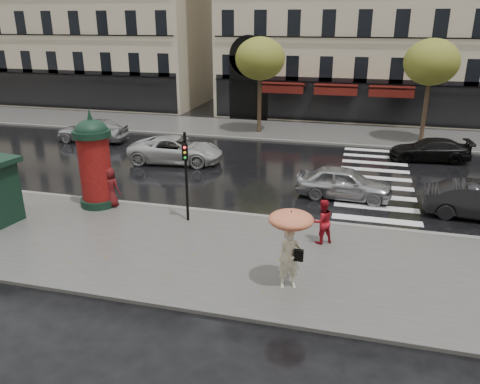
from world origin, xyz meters
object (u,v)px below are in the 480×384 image
(woman_umbrella, at_px, (290,237))
(car_silver, at_px, (344,183))
(car_far_silver, at_px, (93,130))
(woman_red, at_px, (322,221))
(car_black, at_px, (430,150))
(man_burgundy, at_px, (110,187))
(morris_column, at_px, (95,160))
(car_white, at_px, (176,150))
(traffic_light, at_px, (186,169))

(woman_umbrella, distance_m, car_silver, 8.55)
(car_far_silver, bearing_deg, car_silver, 66.14)
(woman_red, distance_m, car_black, 13.53)
(man_burgundy, relative_size, morris_column, 0.41)
(woman_umbrella, relative_size, car_silver, 0.59)
(car_white, xyz_separation_m, car_black, (14.04, 4.00, -0.09))
(man_burgundy, distance_m, car_silver, 10.35)
(car_far_silver, bearing_deg, car_black, 89.84)
(woman_umbrella, relative_size, car_far_silver, 0.54)
(woman_umbrella, height_order, car_silver, woman_umbrella)
(woman_red, xyz_separation_m, car_far_silver, (-16.22, 11.69, -0.15))
(man_burgundy, bearing_deg, traffic_light, 177.22)
(woman_umbrella, distance_m, car_white, 14.51)
(traffic_light, relative_size, car_black, 0.81)
(car_silver, relative_size, car_white, 0.81)
(man_burgundy, xyz_separation_m, car_silver, (9.59, 3.87, -0.25))
(morris_column, relative_size, traffic_light, 1.18)
(woman_red, height_order, man_burgundy, man_burgundy)
(man_burgundy, bearing_deg, woman_umbrella, 158.74)
(morris_column, height_order, car_silver, morris_column)
(morris_column, bearing_deg, car_black, 37.52)
(car_far_silver, bearing_deg, woman_red, 51.73)
(morris_column, xyz_separation_m, car_silver, (10.21, 3.87, -1.41))
(car_black, bearing_deg, man_burgundy, -56.69)
(traffic_light, distance_m, car_far_silver, 15.60)
(car_white, bearing_deg, woman_red, -138.56)
(woman_umbrella, bearing_deg, woman_red, 78.57)
(woman_umbrella, xyz_separation_m, car_silver, (1.19, 8.40, -1.05))
(woman_red, xyz_separation_m, traffic_light, (-5.34, 0.62, 1.36))
(morris_column, distance_m, car_silver, 11.01)
(woman_umbrella, bearing_deg, car_white, 125.27)
(woman_umbrella, height_order, morris_column, morris_column)
(man_burgundy, xyz_separation_m, car_far_silver, (-7.16, 10.43, -0.18))
(man_burgundy, distance_m, car_white, 7.29)
(woman_umbrella, height_order, car_black, woman_umbrella)
(traffic_light, xyz_separation_m, car_black, (10.36, 11.94, -1.65))
(traffic_light, distance_m, car_white, 8.88)
(woman_red, relative_size, car_far_silver, 0.35)
(car_black, relative_size, car_far_silver, 0.95)
(morris_column, xyz_separation_m, traffic_light, (4.34, -0.65, 0.15))
(traffic_light, distance_m, car_silver, 7.57)
(woman_umbrella, distance_m, car_far_silver, 21.61)
(car_silver, bearing_deg, woman_umbrella, 174.68)
(traffic_light, xyz_separation_m, car_white, (-3.68, 7.93, -1.56))
(traffic_light, bearing_deg, morris_column, 171.53)
(woman_red, relative_size, car_black, 0.37)
(woman_red, distance_m, morris_column, 9.83)
(man_burgundy, xyz_separation_m, car_black, (14.08, 11.29, -0.33))
(man_burgundy, bearing_deg, woman_red, 179.14)
(morris_column, bearing_deg, car_far_silver, 122.10)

